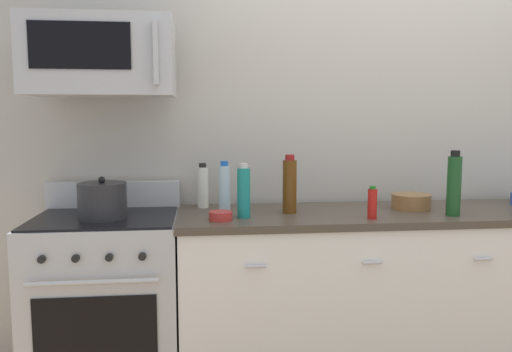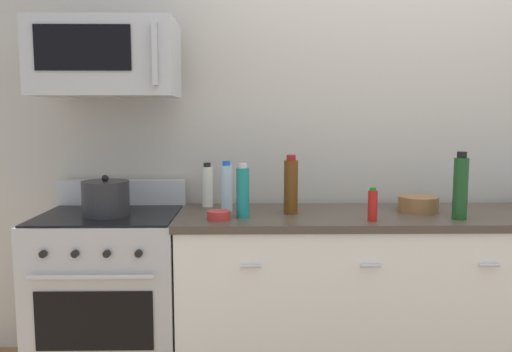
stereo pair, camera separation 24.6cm
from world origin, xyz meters
The scene contains 13 objects.
back_wall centered at (0.00, 0.41, 1.35)m, with size 5.63×0.10×2.70m, color #B7B2A8.
counter_unit centered at (0.00, 0.00, 0.46)m, with size 2.54×0.66×0.92m.
range_oven centered at (-1.64, 0.00, 0.47)m, with size 0.76×0.69×1.07m.
microwave centered at (-1.64, 0.05, 1.75)m, with size 0.74×0.44×0.40m.
bottle_wine_green centered at (0.20, -0.17, 1.09)m, with size 0.07×0.07×0.35m.
bottle_hot_sauce_red centered at (-0.26, -0.21, 1.00)m, with size 0.05×0.05×0.17m.
bottle_vinegar_white centered at (-1.13, 0.22, 1.04)m, with size 0.06×0.06×0.26m.
bottle_water_clear centered at (-1.01, 0.07, 1.05)m, with size 0.06×0.06×0.28m.
bottle_sparkling_teal centered at (-0.92, -0.10, 1.06)m, with size 0.07×0.07×0.28m.
bottle_wine_amber centered at (-0.66, 0.00, 1.07)m, with size 0.08×0.08×0.32m.
bowl_red_small centered at (-1.04, -0.15, 0.94)m, with size 0.12×0.12×0.04m.
bowl_wooden_salad centered at (0.06, 0.05, 0.97)m, with size 0.22×0.22×0.09m.
stockpot centered at (-1.64, -0.05, 1.01)m, with size 0.25×0.25×0.22m.
Camera 2 is at (-0.89, -2.71, 1.44)m, focal length 35.49 mm.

